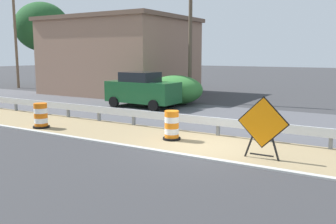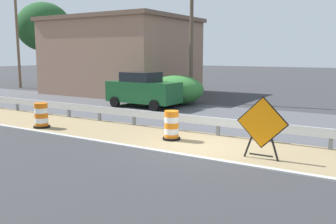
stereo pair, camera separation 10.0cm
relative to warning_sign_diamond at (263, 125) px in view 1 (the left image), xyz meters
name	(u,v)px [view 1 (the left image)]	position (x,y,z in m)	size (l,w,h in m)	color
ground_plane	(203,147)	(0.38, 2.14, -1.04)	(160.00, 160.00, 0.00)	#333335
median_dirt_strip	(209,144)	(0.86, 2.14, -1.04)	(3.36, 120.00, 0.01)	#8E7A56
far_lane_asphalt	(258,121)	(6.34, 2.14, -1.04)	(7.59, 120.00, 0.00)	#4C4C51
curb_near_edge	(185,156)	(-0.92, 2.14, -1.04)	(0.20, 120.00, 0.11)	#ADADA8
guardrail_median	(217,123)	(2.30, 2.48, -0.53)	(0.18, 42.93, 0.71)	silver
warning_sign_diamond	(263,125)	(0.00, 0.00, 0.00)	(0.08, 1.58, 1.92)	black
traffic_barrel_nearest	(172,127)	(0.79, 3.65, -0.55)	(0.66, 0.66, 1.08)	orange
traffic_barrel_close	(41,117)	(-0.20, 9.61, -0.56)	(0.70, 0.70, 1.07)	orange
car_trailing_near_lane	(142,90)	(7.17, 9.50, 0.00)	(2.14, 4.41, 2.09)	#195128
roadside_shop_near	(120,56)	(13.16, 15.87, 1.95)	(8.78, 10.82, 5.96)	#93705B
utility_pole_near	(190,30)	(10.96, 8.32, 3.62)	(0.24, 1.80, 9.00)	brown
utility_pole_mid	(16,38)	(11.54, 26.71, 3.48)	(0.24, 1.80, 8.74)	brown
bush_roadside	(176,90)	(9.37, 8.48, -0.13)	(3.42, 3.42, 1.82)	#337533
tree_roadside	(42,27)	(15.05, 27.18, 4.73)	(5.35, 5.35, 8.20)	#4C3D2D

